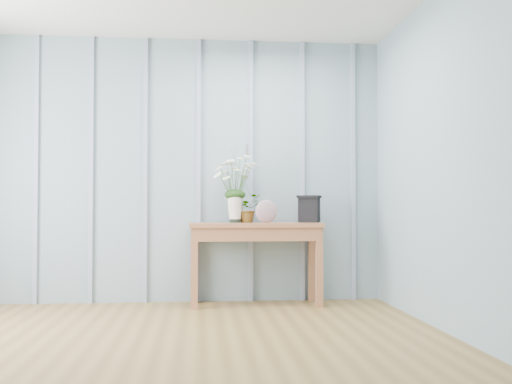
{
  "coord_description": "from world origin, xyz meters",
  "views": [
    {
      "loc": [
        0.26,
        -3.46,
        0.87
      ],
      "look_at": [
        0.77,
        1.94,
        1.03
      ],
      "focal_mm": 42.0,
      "sensor_mm": 36.0,
      "label": 1
    }
  ],
  "objects": [
    {
      "name": "spider_plant",
      "position": [
        0.7,
        2.06,
        0.88
      ],
      "size": [
        0.31,
        0.31,
        0.26
      ],
      "primitive_type": "imported",
      "rotation": [
        0.0,
        0.0,
        0.75
      ],
      "color": "black",
      "rests_on": "sideboard"
    },
    {
      "name": "carved_box",
      "position": [
        1.28,
        2.04,
        0.88
      ],
      "size": [
        0.25,
        0.23,
        0.25
      ],
      "color": "black",
      "rests_on": "sideboard"
    },
    {
      "name": "room_shell",
      "position": [
        0.0,
        0.92,
        1.99
      ],
      "size": [
        4.0,
        4.5,
        2.5
      ],
      "color": "#839BA8",
      "rests_on": "ground"
    },
    {
      "name": "daisy_vase",
      "position": [
        0.59,
        2.02,
        1.17
      ],
      "size": [
        0.47,
        0.36,
        0.66
      ],
      "color": "black",
      "rests_on": "sideboard"
    },
    {
      "name": "ground",
      "position": [
        0.0,
        0.0,
        0.0
      ],
      "size": [
        4.5,
        4.5,
        0.0
      ],
      "primitive_type": "plane",
      "color": "brown",
      "rests_on": "ground"
    },
    {
      "name": "felt_disc_vessel",
      "position": [
        0.87,
        1.96,
        0.85
      ],
      "size": [
        0.22,
        0.11,
        0.21
      ],
      "primitive_type": "ellipsoid",
      "rotation": [
        0.0,
        0.0,
        0.25
      ],
      "color": "#7B4865",
      "rests_on": "sideboard"
    },
    {
      "name": "sideboard",
      "position": [
        0.77,
        1.99,
        0.64
      ],
      "size": [
        1.2,
        0.45,
        0.75
      ],
      "color": "#955A3A",
      "rests_on": "ground"
    }
  ]
}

